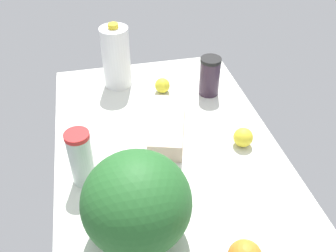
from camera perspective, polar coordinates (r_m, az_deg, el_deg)
The scene contains 8 objects.
countertop at distance 129.76cm, azimuth 0.00°, elevation -3.95°, with size 120.00×76.00×3.00cm, color silver.
watermelon at distance 95.87cm, azimuth -4.80°, elevation -11.53°, with size 28.08×28.08×26.19cm, color #27642A.
milk_jug at distance 156.26cm, azimuth -7.90°, elevation 10.33°, with size 11.50×11.50×27.32cm.
egg_carton at distance 132.57cm, azimuth -0.04°, elevation -0.08°, with size 29.27×11.39×6.68cm, color beige.
tumbler_cup at distance 114.65cm, azimuth -13.12°, elevation -4.76°, with size 7.38×7.38×18.88cm.
shaker_bottle at distance 152.27cm, azimuth 6.37°, elevation 7.56°, with size 8.30×8.30×16.09cm.
lemon_by_jug at distance 154.75cm, azimuth -0.87°, elevation 6.19°, with size 6.17×6.17×6.17cm, color yellow.
lemon_near_front at distance 130.60cm, azimuth 11.38°, elevation -1.70°, with size 6.74×6.74×6.74cm, color yellow.
Camera 1 is at (-92.79, 20.44, 89.87)cm, focal length 40.00 mm.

